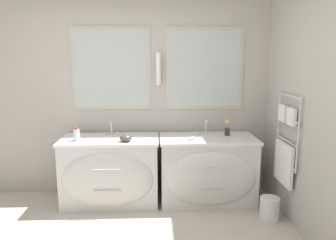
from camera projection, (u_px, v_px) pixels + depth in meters
name	position (u px, v px, depth m)	size (l,w,h in m)	color
wall_back	(128.00, 92.00, 4.19)	(5.23, 0.14, 2.60)	#B2ADA3
wall_right	(302.00, 104.00, 3.29)	(0.13, 3.64, 2.60)	#B2ADA3
vanity_left	(110.00, 171.00, 3.94)	(1.16, 0.69, 0.81)	silver
vanity_right	(208.00, 170.00, 3.99)	(1.16, 0.69, 0.81)	silver
faucet_left	(111.00, 128.00, 4.04)	(0.17, 0.12, 0.19)	silver
faucet_right	(206.00, 127.00, 4.08)	(0.17, 0.12, 0.19)	silver
toiletry_bottle	(77.00, 134.00, 3.78)	(0.07, 0.07, 0.16)	silver
amenity_bowl	(126.00, 138.00, 3.74)	(0.14, 0.14, 0.08)	#4C4742
flower_vase	(227.00, 128.00, 4.03)	(0.06, 0.06, 0.20)	#332D2D
soap_dish	(193.00, 139.00, 3.81)	(0.10, 0.07, 0.04)	white
waste_bin	(269.00, 208.00, 3.58)	(0.22, 0.22, 0.25)	silver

